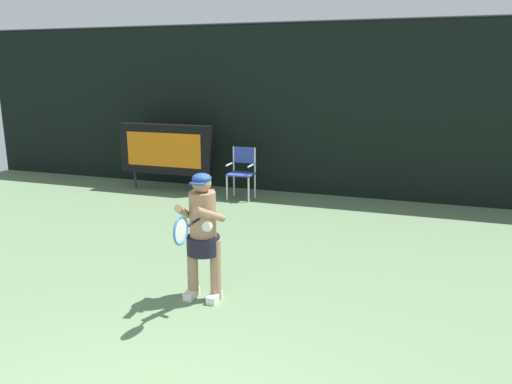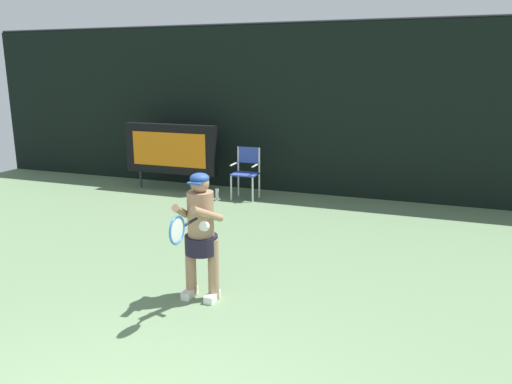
# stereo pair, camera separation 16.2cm
# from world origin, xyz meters

# --- Properties ---
(backdrop_screen) EXTENTS (18.00, 0.12, 3.66)m
(backdrop_screen) POSITION_xyz_m (0.00, 8.50, 1.81)
(backdrop_screen) COLOR black
(backdrop_screen) RESTS_ON ground
(scoreboard) EXTENTS (2.20, 0.21, 1.50)m
(scoreboard) POSITION_xyz_m (-3.69, 7.66, 0.95)
(scoreboard) COLOR black
(scoreboard) RESTS_ON ground
(umpire_chair) EXTENTS (0.52, 0.44, 1.08)m
(umpire_chair) POSITION_xyz_m (-1.85, 7.59, 0.62)
(umpire_chair) COLOR white
(umpire_chair) RESTS_ON ground
(water_bottle) EXTENTS (0.07, 0.07, 0.27)m
(water_bottle) POSITION_xyz_m (-2.37, 7.23, 0.12)
(water_bottle) COLOR silver
(water_bottle) RESTS_ON ground
(tennis_player) EXTENTS (0.54, 0.62, 1.53)m
(tennis_player) POSITION_xyz_m (-0.61, 2.93, 0.85)
(tennis_player) COLOR white
(tennis_player) RESTS_ON ground
(tennis_racket) EXTENTS (0.03, 0.60, 0.31)m
(tennis_racket) POSITION_xyz_m (-0.54, 2.28, 1.07)
(tennis_racket) COLOR black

